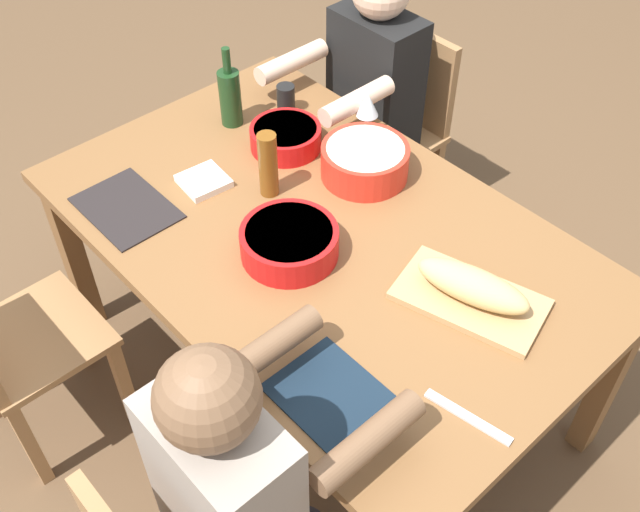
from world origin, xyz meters
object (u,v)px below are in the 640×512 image
diner_near_right (241,486)px  cup_far_left (286,99)px  beer_bottle (268,165)px  chair_near_left (5,343)px  chair_far_left (396,121)px  serving_bowl_pasta (365,160)px  serving_bowl_greens (289,241)px  diner_far_left (367,93)px  serving_bowl_salad (286,136)px  bread_loaf (473,285)px  napkin_stack (204,181)px  dining_table (320,248)px  cutting_board (470,299)px  wine_glass (367,106)px  wine_bottle (230,96)px

diner_near_right → cup_far_left: size_ratio=11.60×
diner_near_right → cup_far_left: (-1.02, 1.01, 0.09)m
beer_bottle → diner_near_right: bearing=-43.5°
chair_near_left → chair_far_left: bearing=90.0°
serving_bowl_pasta → beer_bottle: bearing=-116.3°
diner_near_right → serving_bowl_greens: 0.72m
diner_far_left → serving_bowl_salad: size_ratio=5.00×
cup_far_left → beer_bottle: bearing=-47.2°
bread_loaf → serving_bowl_pasta: bearing=163.5°
diner_far_left → diner_near_right: 1.65m
serving_bowl_greens → serving_bowl_salad: serving_bowl_greens is taller
serving_bowl_greens → serving_bowl_pasta: serving_bowl_pasta is taller
serving_bowl_salad → napkin_stack: bearing=-94.9°
dining_table → serving_bowl_pasta: serving_bowl_pasta is taller
bread_loaf → cup_far_left: bread_loaf is taller
dining_table → serving_bowl_greens: 0.19m
chair_near_left → diner_near_right: diner_near_right is taller
serving_bowl_salad → napkin_stack: size_ratio=1.71×
cutting_board → napkin_stack: bearing=-165.0°
dining_table → serving_bowl_greens: bearing=-83.7°
chair_far_left → wine_glass: bearing=-61.6°
cutting_board → diner_far_left: bearing=149.5°
wine_bottle → serving_bowl_salad: bearing=11.3°
beer_bottle → napkin_stack: 0.24m
serving_bowl_greens → chair_far_left: bearing=116.3°
diner_near_right → serving_bowl_greens: bearing=130.3°
wine_glass → napkin_stack: size_ratio=1.19×
dining_table → wine_glass: bearing=119.4°
cutting_board → bread_loaf: size_ratio=1.25×
cup_far_left → diner_near_right: bearing=-44.7°
diner_near_right → napkin_stack: bearing=148.3°
dining_table → diner_near_right: diner_near_right is taller
dining_table → chair_near_left: 1.00m
chair_far_left → serving_bowl_greens: chair_far_left is taller
diner_far_left → wine_glass: (0.23, -0.23, 0.16)m
serving_bowl_pasta → napkin_stack: bearing=-127.1°
beer_bottle → cup_far_left: (-0.31, 0.33, -0.06)m
beer_bottle → cup_far_left: 0.45m
serving_bowl_greens → beer_bottle: 0.29m
dining_table → diner_far_left: 0.83m
bread_loaf → wine_glass: wine_glass is taller
wine_bottle → napkin_stack: bearing=-53.0°
serving_bowl_greens → wine_glass: size_ratio=1.71×
diner_far_left → serving_bowl_pasta: bearing=-46.2°
serving_bowl_salad → napkin_stack: 0.32m
chair_near_left → serving_bowl_salad: 1.10m
diner_near_right → wine_bottle: 1.37m
serving_bowl_greens → beer_bottle: beer_bottle is taller
serving_bowl_salad → wine_bottle: 0.25m
beer_bottle → chair_near_left: bearing=-105.5°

